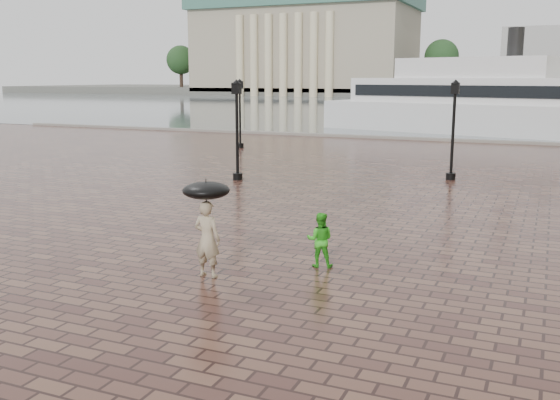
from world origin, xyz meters
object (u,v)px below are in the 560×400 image
at_px(adult_pedestrian, 207,239).
at_px(child_pedestrian, 320,240).
at_px(street_lamps, 301,122).
at_px(ferry_near, 474,102).

height_order(adult_pedestrian, child_pedestrian, adult_pedestrian).
relative_size(street_lamps, adult_pedestrian, 8.43).
xyz_separation_m(child_pedestrian, ferry_near, (-1.14, 41.15, 1.88)).
bearing_deg(child_pedestrian, ferry_near, -103.72).
bearing_deg(ferry_near, street_lamps, -89.50).
relative_size(street_lamps, child_pedestrian, 11.27).
bearing_deg(child_pedestrian, adult_pedestrian, 24.63).
distance_m(adult_pedestrian, child_pedestrian, 2.82).
xyz_separation_m(street_lamps, ferry_near, (5.92, 24.66, 0.24)).
bearing_deg(street_lamps, ferry_near, 76.50).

